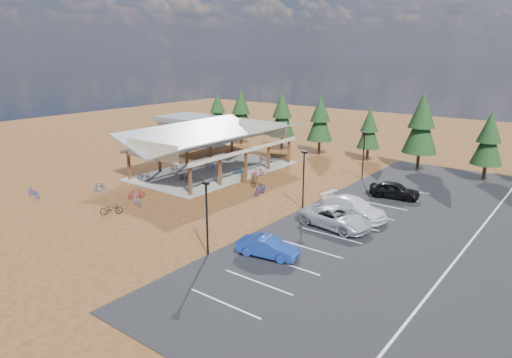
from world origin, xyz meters
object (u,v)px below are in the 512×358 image
Objects in this scene: trash_bin_0 at (244,178)px; trash_bin_1 at (255,180)px; lamp_post_2 at (364,152)px; car_2 at (335,218)px; bike_10 at (33,193)px; bike_11 at (136,194)px; bike_2 at (210,165)px; bike_14 at (260,190)px; bike_pavilion at (214,138)px; car_1 at (268,247)px; car_4 at (394,190)px; outbuilding at (196,129)px; bike_7 at (264,158)px; lamp_post_0 at (207,213)px; bike_8 at (100,186)px; bike_5 at (200,175)px; car_3 at (354,208)px; bike_13 at (137,200)px; bike_6 at (238,171)px; bike_0 at (144,176)px; bike_3 at (230,152)px; bike_4 at (184,177)px; bike_1 at (175,168)px; bike_15 at (258,172)px; bike_9 at (100,188)px; bike_16 at (258,184)px; lamp_post_1 at (304,176)px; bike_12 at (111,209)px.

trash_bin_1 is (1.35, 0.09, 0.00)m from trash_bin_0.
lamp_post_2 is 15.19m from car_2.
bike_10 is 1.18× the size of bike_11.
bike_2 is 0.93× the size of bike_14.
car_1 is at bearing -38.84° from bike_pavilion.
bike_pavilion reaches higher than bike_10.
trash_bin_1 is at bearing 98.86° from car_4.
outbuilding reaches higher than bike_7.
lamp_post_0 is 3.30× the size of bike_8.
bike_5 is 0.30× the size of car_3.
trash_bin_0 is 0.16× the size of car_3.
car_1 is (3.39, 2.19, -2.25)m from lamp_post_0.
bike_6 is at bearing -167.33° from bike_13.
bike_7 is at bearing 118.59° from lamp_post_0.
car_2 is (13.80, -5.77, 0.39)m from trash_bin_0.
bike_3 is (-0.73, 14.66, -0.01)m from bike_0.
bike_11 is at bearing 177.53° from bike_3.
bike_4 is 0.38× the size of car_4.
bike_6 is (17.50, -10.97, -1.49)m from outbuilding.
bike_1 is (0.13, 4.25, 0.03)m from bike_0.
lamp_post_0 is 3.50× the size of bike_3.
bike_5 is at bearing 72.57° from bike_15.
bike_10 is at bearing 148.25° from bike_0.
bike_11 is 0.96× the size of bike_15.
bike_1 is 9.04m from bike_8.
bike_15 is 0.37× the size of car_4.
bike_15 reaches higher than bike_11.
bike_14 is 13.82m from car_1.
car_1 reaches higher than bike_2.
bike_9 is 1.08× the size of bike_15.
bike_5 is 0.41× the size of car_1.
bike_14 is at bearing 33.09° from bike_16.
bike_2 is 6.33m from bike_15.
outbuilding is at bearing 68.19° from car_2.
bike_3 is 0.35× the size of car_1.
car_3 is (19.54, -4.37, -2.95)m from bike_pavilion.
bike_14 is at bearing 13.13° from bike_8.
lamp_post_1 is 17.20m from bike_7.
lamp_post_1 is 11.53m from bike_15.
car_4 is at bearing 104.29° from bike_16.
bike_6 is at bearing 83.97° from car_3.
bike_13 is at bearing -102.76° from trash_bin_0.
bike_14 reaches higher than bike_3.
bike_1 is 0.88× the size of bike_9.
lamp_post_2 is 3.30× the size of bike_8.
bike_15 is at bearing 96.37° from bike_11.
trash_bin_1 is at bearing -91.24° from bike_2.
bike_4 reaches higher than bike_12.
bike_14 is at bearing -127.08° from bike_6.
bike_4 is 0.95× the size of bike_7.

